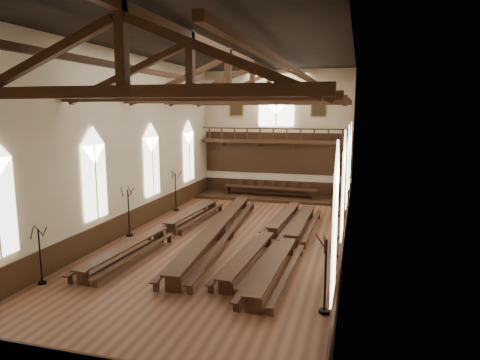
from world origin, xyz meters
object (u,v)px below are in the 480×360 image
object	(u,v)px
refectory_row_d	(290,241)
candelabrum_right_near	(325,290)
refectory_row_c	(270,233)
candelabrum_left_near	(41,267)
high_table	(270,189)
candelabrum_left_mid	(129,221)
dais	(270,197)
refectory_row_a	(165,229)
candelabrum_right_far	(342,204)
candelabrum_left_far	(176,199)
candelabrum_right_mid	(335,240)
refectory_row_b	(218,228)

from	to	relation	value
refectory_row_d	candelabrum_right_near	world-z (taller)	candelabrum_right_near
refectory_row_c	candelabrum_left_near	size ratio (longest dim) A/B	5.88
high_table	candelabrum_right_near	bearing A→B (deg)	-72.68
refectory_row_c	refectory_row_d	size ratio (longest dim) A/B	0.98
refectory_row_d	candelabrum_left_mid	world-z (taller)	candelabrum_left_mid
dais	candelabrum_left_mid	bearing A→B (deg)	-114.16
refectory_row_a	high_table	size ratio (longest dim) A/B	1.90
refectory_row_d	candelabrum_left_near	size ratio (longest dim) A/B	5.99
refectory_row_c	refectory_row_d	distance (m)	1.60
candelabrum_left_mid	candelabrum_right_far	world-z (taller)	candelabrum_left_mid
candelabrum_left_far	candelabrum_left_near	bearing A→B (deg)	-90.00
refectory_row_a	candelabrum_right_mid	size ratio (longest dim) A/B	5.34
high_table	candelabrum_right_far	world-z (taller)	candelabrum_right_far
candelabrum_right_mid	candelabrum_right_far	bearing A→B (deg)	90.00
refectory_row_a	candelabrum_right_far	distance (m)	11.72
refectory_row_c	candelabrum_left_far	bearing A→B (deg)	145.13
dais	candelabrum_left_near	bearing A→B (deg)	-105.98
refectory_row_a	high_table	world-z (taller)	high_table
high_table	candelabrum_left_far	xyz separation A→B (m)	(-5.39, -5.77, 0.06)
candelabrum_left_mid	candelabrum_left_far	distance (m)	6.25
candelabrum_right_near	candelabrum_right_mid	size ratio (longest dim) A/B	1.04
candelabrum_left_mid	candelabrum_right_far	distance (m)	13.48
refectory_row_a	refectory_row_d	world-z (taller)	refectory_row_d
refectory_row_d	refectory_row_c	bearing A→B (deg)	139.51
refectory_row_d	candelabrum_right_mid	distance (m)	2.20
refectory_row_d	candelabrum_left_far	world-z (taller)	candelabrum_left_far
refectory_row_b	candelabrum_left_far	distance (m)	7.18
refectory_row_c	high_table	xyz separation A→B (m)	(-2.32, 11.15, 0.27)
refectory_row_b	high_table	distance (m)	11.10
candelabrum_left_near	candelabrum_right_near	world-z (taller)	candelabrum_right_near
candelabrum_right_near	candelabrum_right_mid	distance (m)	5.97
refectory_row_c	candelabrum_right_far	bearing A→B (deg)	63.42
refectory_row_c	candelabrum_left_near	xyz separation A→B (m)	(-7.71, -7.69, 0.21)
high_table	candelabrum_right_far	xyz separation A→B (m)	(5.71, -4.37, 0.03)
dais	candelabrum_right_mid	xyz separation A→B (m)	(5.71, -12.33, 0.71)
dais	candelabrum_left_far	bearing A→B (deg)	-133.04
candelabrum_left_far	candelabrum_right_far	xyz separation A→B (m)	(11.10, 1.40, -0.03)
dais	candelabrum_left_near	xyz separation A→B (m)	(-5.39, -18.83, 0.63)
refectory_row_d	dais	world-z (taller)	refectory_row_d
dais	candelabrum_left_far	distance (m)	7.94
dais	candelabrum_right_mid	world-z (taller)	candelabrum_right_mid
refectory_row_a	candelabrum_left_near	bearing A→B (deg)	-106.27
refectory_row_a	candelabrum_left_far	bearing A→B (deg)	108.76
refectory_row_d	refectory_row_b	bearing A→B (deg)	165.00
candelabrum_left_mid	refectory_row_b	bearing A→B (deg)	11.01
refectory_row_a	candelabrum_right_near	xyz separation A→B (m)	(9.05, -6.50, 0.32)
candelabrum_left_mid	candelabrum_right_near	size ratio (longest dim) A/B	1.00
candelabrum_right_near	refectory_row_d	bearing A→B (deg)	109.56
high_table	candelabrum_right_near	xyz separation A→B (m)	(5.71, -18.30, 0.05)
candelabrum_left_near	candelabrum_left_far	xyz separation A→B (m)	(-0.00, 13.06, 0.12)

